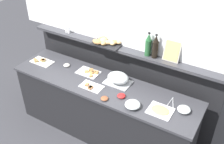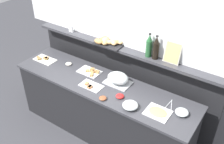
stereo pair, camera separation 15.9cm
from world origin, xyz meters
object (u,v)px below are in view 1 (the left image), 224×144
object	(u,v)px
condiment_bowl_red	(104,98)
condiment_bowl_teal	(121,96)
serving_cloche	(118,78)
bread_basket	(107,42)
sandwich_platter_front	(90,72)
salt_shaker	(66,30)
sandwich_platter_rear	(91,86)
cold_cuts_platter	(160,110)
wine_bottle_dark	(155,47)
sandwich_platter_side	(42,61)
glass_bowl_medium	(133,105)
condiment_bowl_cream	(67,65)
serving_tongs	(172,102)
glass_bowl_large	(184,110)
wine_bottle_green	(148,45)
framed_picture	(172,51)
pepper_shaker	(69,30)

from	to	relation	value
condiment_bowl_red	condiment_bowl_teal	size ratio (longest dim) A/B	0.90
serving_cloche	bread_basket	bearing A→B (deg)	138.89
sandwich_platter_front	condiment_bowl_teal	xyz separation A→B (m)	(0.63, -0.23, 0.01)
sandwich_platter_front	salt_shaker	bearing A→B (deg)	153.37
sandwich_platter_rear	condiment_bowl_red	xyz separation A→B (m)	(0.28, -0.12, 0.01)
sandwich_platter_rear	salt_shaker	distance (m)	1.05
sandwich_platter_front	cold_cuts_platter	distance (m)	1.15
wine_bottle_dark	sandwich_platter_front	bearing A→B (deg)	-158.55
sandwich_platter_side	glass_bowl_medium	world-z (taller)	glass_bowl_medium
sandwich_platter_front	condiment_bowl_cream	distance (m)	0.38
condiment_bowl_cream	wine_bottle_dark	distance (m)	1.31
glass_bowl_medium	serving_tongs	distance (m)	0.47
glass_bowl_large	condiment_bowl_red	world-z (taller)	glass_bowl_large
serving_tongs	salt_shaker	world-z (taller)	salt_shaker
condiment_bowl_cream	condiment_bowl_red	distance (m)	0.93
salt_shaker	serving_tongs	bearing A→B (deg)	-9.97
sandwich_platter_side	wine_bottle_dark	size ratio (longest dim) A/B	1.05
glass_bowl_large	serving_tongs	world-z (taller)	glass_bowl_large
condiment_bowl_red	serving_tongs	bearing A→B (deg)	27.11
condiment_bowl_cream	cold_cuts_platter	bearing A→B (deg)	-7.42
sandwich_platter_rear	wine_bottle_green	xyz separation A→B (m)	(0.50, 0.57, 0.47)
salt_shaker	sandwich_platter_rear	bearing A→B (deg)	-34.59
sandwich_platter_front	condiment_bowl_cream	size ratio (longest dim) A/B	3.46
framed_picture	condiment_bowl_cream	bearing A→B (deg)	-165.08
sandwich_platter_side	condiment_bowl_cream	size ratio (longest dim) A/B	3.68
serving_tongs	pepper_shaker	xyz separation A→B (m)	(-1.75, 0.32, 0.37)
glass_bowl_medium	condiment_bowl_cream	distance (m)	1.24
cold_cuts_platter	glass_bowl_medium	world-z (taller)	glass_bowl_medium
wine_bottle_green	wine_bottle_dark	xyz separation A→B (m)	(0.10, -0.00, 0.00)
condiment_bowl_red	bread_basket	world-z (taller)	bread_basket
cold_cuts_platter	condiment_bowl_red	distance (m)	0.67
sandwich_platter_side	pepper_shaker	xyz separation A→B (m)	(0.20, 0.43, 0.37)
condiment_bowl_teal	condiment_bowl_cream	bearing A→B (deg)	168.59
serving_cloche	wine_bottle_dark	size ratio (longest dim) A/B	1.08
sandwich_platter_rear	salt_shaker	bearing A→B (deg)	145.41
salt_shaker	condiment_bowl_teal	bearing A→B (deg)	-23.28
sandwich_platter_side	serving_cloche	bearing A→B (deg)	5.84
sandwich_platter_front	condiment_bowl_red	distance (m)	0.61
cold_cuts_platter	condiment_bowl_teal	world-z (taller)	condiment_bowl_teal
glass_bowl_large	condiment_bowl_cream	size ratio (longest dim) A/B	1.67
cold_cuts_platter	glass_bowl_medium	size ratio (longest dim) A/B	1.55
sandwich_platter_rear	glass_bowl_large	xyz separation A→B (m)	(1.16, 0.16, 0.02)
sandwich_platter_rear	wine_bottle_dark	size ratio (longest dim) A/B	0.94
serving_cloche	condiment_bowl_cream	xyz separation A→B (m)	(-0.83, -0.03, -0.06)
sandwich_platter_front	glass_bowl_medium	bearing A→B (deg)	-21.06
glass_bowl_medium	condiment_bowl_teal	world-z (taller)	glass_bowl_medium
wine_bottle_dark	pepper_shaker	size ratio (longest dim) A/B	3.63
wine_bottle_dark	pepper_shaker	world-z (taller)	wine_bottle_dark
wine_bottle_green	framed_picture	xyz separation A→B (m)	(0.30, 0.03, -0.01)
sandwich_platter_front	condiment_bowl_cream	world-z (taller)	sandwich_platter_front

